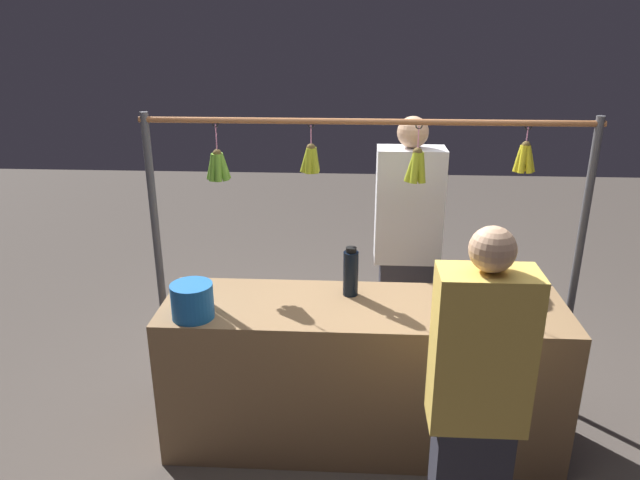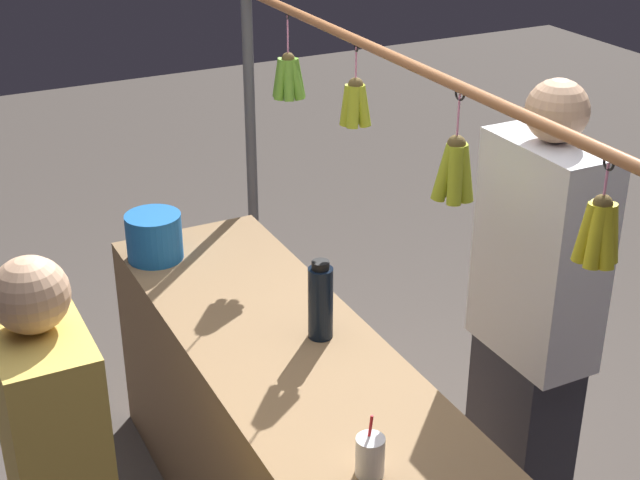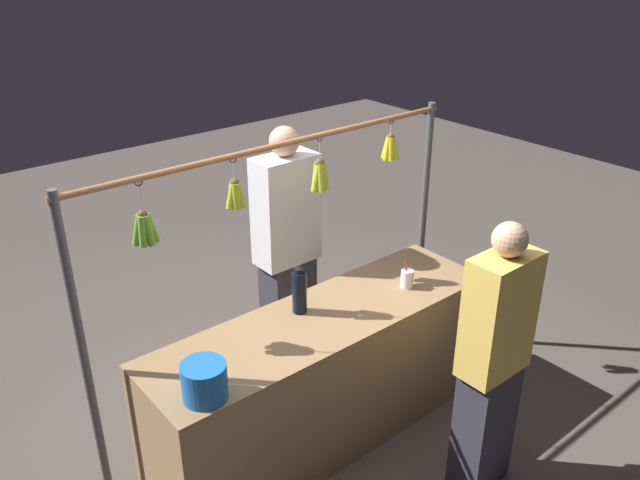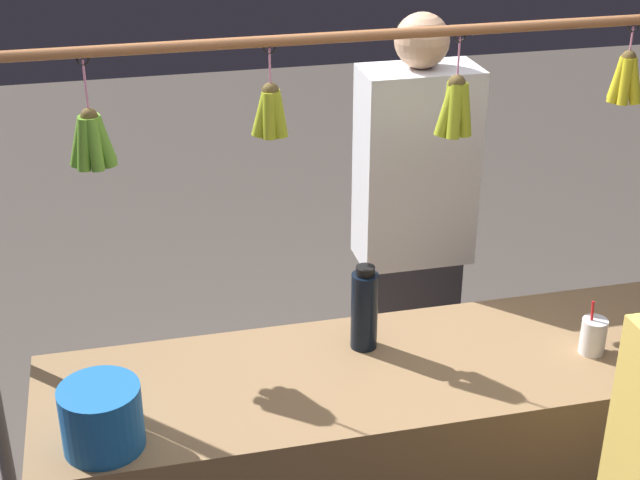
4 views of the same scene
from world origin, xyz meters
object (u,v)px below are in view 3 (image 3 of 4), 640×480
at_px(water_bottle, 300,291).
at_px(customer_person, 492,365).
at_px(blue_bucket, 204,381).
at_px(drink_cup, 407,279).
at_px(vendor_person, 287,255).

relative_size(water_bottle, customer_person, 0.18).
bearing_deg(water_bottle, blue_bucket, 21.30).
bearing_deg(drink_cup, customer_person, 77.96).
bearing_deg(vendor_person, customer_person, 95.77).
height_order(water_bottle, blue_bucket, water_bottle).
bearing_deg(vendor_person, blue_bucket, 38.06).
height_order(blue_bucket, drink_cup, blue_bucket).
relative_size(blue_bucket, vendor_person, 0.12).
height_order(drink_cup, vendor_person, vendor_person).
distance_m(water_bottle, customer_person, 1.06).
bearing_deg(blue_bucket, water_bottle, -158.70).
xyz_separation_m(water_bottle, blue_bucket, (0.77, 0.30, -0.04)).
relative_size(water_bottle, drink_cup, 1.57).
bearing_deg(drink_cup, vendor_person, -67.82).
relative_size(drink_cup, vendor_person, 0.10).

